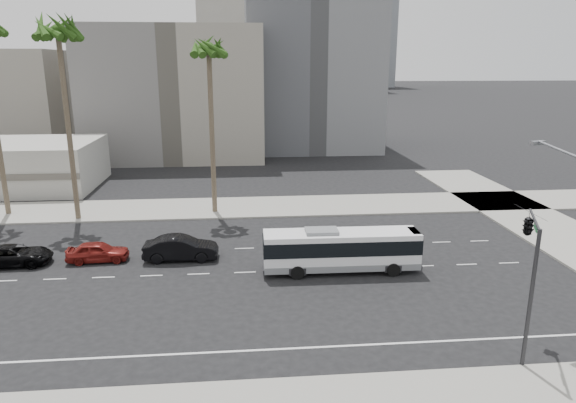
{
  "coord_description": "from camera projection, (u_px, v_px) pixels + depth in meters",
  "views": [
    {
      "loc": [
        -3.03,
        -31.33,
        13.25
      ],
      "look_at": [
        0.19,
        4.0,
        3.65
      ],
      "focal_mm": 32.12,
      "sensor_mm": 36.0,
      "label": 1
    }
  ],
  "objects": [
    {
      "name": "car_a",
      "position": [
        181.0,
        248.0,
        35.59
      ],
      "size": [
        1.84,
        5.1,
        1.67
      ],
      "primitive_type": "imported",
      "rotation": [
        0.0,
        0.0,
        1.56
      ],
      "color": "black",
      "rests_on": "ground"
    },
    {
      "name": "midrise_gray_center",
      "position": [
        310.0,
        64.0,
        81.13
      ],
      "size": [
        20.0,
        20.0,
        26.0
      ],
      "primitive_type": "cube",
      "color": "#56585D",
      "rests_on": "ground"
    },
    {
      "name": "highrise_right",
      "position": [
        338.0,
        16.0,
        249.73
      ],
      "size": [
        26.0,
        26.0,
        70.0
      ],
      "primitive_type": "cube",
      "color": "slate",
      "rests_on": "ground"
    },
    {
      "name": "ground",
      "position": [
        291.0,
        271.0,
        33.84
      ],
      "size": [
        700.0,
        700.0,
        0.0
      ],
      "primitive_type": "plane",
      "color": "black",
      "rests_on": "ground"
    },
    {
      "name": "midrise_beige_far",
      "position": [
        5.0,
        102.0,
        76.62
      ],
      "size": [
        18.0,
        16.0,
        15.0
      ],
      "primitive_type": "cube",
      "color": "slate",
      "rests_on": "ground"
    },
    {
      "name": "car_c",
      "position": [
        13.0,
        255.0,
        34.67
      ],
      "size": [
        2.56,
        5.07,
        1.38
      ],
      "primitive_type": "imported",
      "rotation": [
        0.0,
        0.0,
        1.63
      ],
      "color": "black",
      "rests_on": "ground"
    },
    {
      "name": "midrise_beige_west",
      "position": [
        177.0,
        93.0,
        73.69
      ],
      "size": [
        24.0,
        18.0,
        18.0
      ],
      "primitive_type": "cube",
      "color": "slate",
      "rests_on": "ground"
    },
    {
      "name": "city_bus",
      "position": [
        341.0,
        249.0,
        33.44
      ],
      "size": [
        10.15,
        2.48,
        2.9
      ],
      "rotation": [
        0.0,
        0.0,
        -0.01
      ],
      "color": "white",
      "rests_on": "ground"
    },
    {
      "name": "civic_tower",
      "position": [
        240.0,
        11.0,
        263.83
      ],
      "size": [
        42.0,
        42.0,
        129.0
      ],
      "color": "#BBB5A5",
      "rests_on": "ground"
    },
    {
      "name": "car_b",
      "position": [
        98.0,
        252.0,
        35.31
      ],
      "size": [
        1.87,
        4.21,
        1.41
      ],
      "primitive_type": "imported",
      "rotation": [
        0.0,
        0.0,
        1.62
      ],
      "color": "maroon",
      "rests_on": "ground"
    },
    {
      "name": "palm_mid",
      "position": [
        58.0,
        36.0,
        40.87
      ],
      "size": [
        5.51,
        5.51,
        17.01
      ],
      "rotation": [
        0.0,
        0.0,
        0.3
      ],
      "color": "brown",
      "rests_on": "ground"
    },
    {
      "name": "sidewalk_north",
      "position": [
        275.0,
        206.0,
        48.72
      ],
      "size": [
        120.0,
        7.0,
        0.15
      ],
      "primitive_type": "cube",
      "color": "gray",
      "rests_on": "ground"
    },
    {
      "name": "palm_near",
      "position": [
        209.0,
        53.0,
        43.27
      ],
      "size": [
        4.6,
        4.6,
        15.51
      ],
      "rotation": [
        0.0,
        0.0,
        -0.03
      ],
      "color": "brown",
      "rests_on": "ground"
    },
    {
      "name": "highrise_far",
      "position": [
        372.0,
        31.0,
        282.06
      ],
      "size": [
        22.0,
        22.0,
        60.0
      ],
      "primitive_type": "cube",
      "color": "slate",
      "rests_on": "ground"
    },
    {
      "name": "traffic_signal",
      "position": [
        529.0,
        231.0,
        24.55
      ],
      "size": [
        2.99,
        4.18,
        6.54
      ],
      "rotation": [
        0.0,
        0.0,
        -0.41
      ],
      "color": "#262628",
      "rests_on": "ground"
    }
  ]
}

